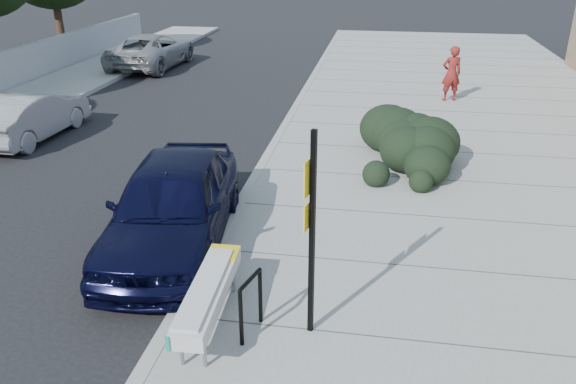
# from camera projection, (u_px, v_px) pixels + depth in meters

# --- Properties ---
(ground) EXTENTS (120.00, 120.00, 0.00)m
(ground) POSITION_uv_depth(u_px,v_px,m) (175.00, 324.00, 8.37)
(ground) COLOR black
(ground) RESTS_ON ground
(sidewalk_near) EXTENTS (11.20, 50.00, 0.15)m
(sidewalk_near) POSITION_uv_depth(u_px,v_px,m) (505.00, 204.00, 12.01)
(sidewalk_near) COLOR gray
(sidewalk_near) RESTS_ON ground
(curb_near) EXTENTS (0.22, 50.00, 0.17)m
(curb_near) POSITION_uv_depth(u_px,v_px,m) (250.00, 187.00, 12.84)
(curb_near) COLOR #9E9E99
(curb_near) RESTS_ON ground
(bench) EXTENTS (0.55, 2.32, 0.69)m
(bench) POSITION_uv_depth(u_px,v_px,m) (209.00, 292.00, 7.90)
(bench) COLOR gray
(bench) RESTS_ON sidewalk_near
(bike_rack) EXTENTS (0.21, 0.61, 0.91)m
(bike_rack) POSITION_uv_depth(u_px,v_px,m) (251.00, 300.00, 7.73)
(bike_rack) COLOR black
(bike_rack) RESTS_ON sidewalk_near
(sign_post) EXTENTS (0.15, 0.34, 2.99)m
(sign_post) POSITION_uv_depth(u_px,v_px,m) (311.00, 225.00, 7.33)
(sign_post) COLOR black
(sign_post) RESTS_ON sidewalk_near
(hedge) EXTENTS (2.08, 3.73, 1.35)m
(hedge) POSITION_uv_depth(u_px,v_px,m) (412.00, 137.00, 13.80)
(hedge) COLOR black
(hedge) RESTS_ON sidewalk_near
(sedan_navy) EXTENTS (2.58, 5.17, 1.69)m
(sedan_navy) POSITION_uv_depth(u_px,v_px,m) (173.00, 204.00, 10.22)
(sedan_navy) COLOR black
(sedan_navy) RESTS_ON ground
(wagon_silver) EXTENTS (1.56, 4.10, 1.34)m
(wagon_silver) POSITION_uv_depth(u_px,v_px,m) (31.00, 116.00, 16.06)
(wagon_silver) COLOR #9C9DA1
(wagon_silver) RESTS_ON ground
(suv_silver) EXTENTS (2.68, 5.47, 1.49)m
(suv_silver) POSITION_uv_depth(u_px,v_px,m) (152.00, 51.00, 25.30)
(suv_silver) COLOR #939598
(suv_silver) RESTS_ON ground
(pedestrian) EXTENTS (0.78, 0.61, 1.87)m
(pedestrian) POSITION_uv_depth(u_px,v_px,m) (451.00, 74.00, 19.28)
(pedestrian) COLOR maroon
(pedestrian) RESTS_ON sidewalk_near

